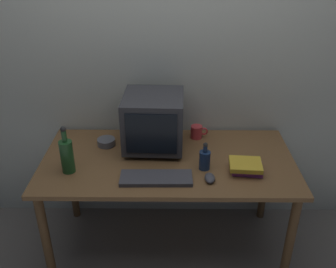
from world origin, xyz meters
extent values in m
plane|color=slate|center=(0.00, 0.00, 0.00)|extent=(6.00, 6.00, 0.00)
cube|color=beige|center=(0.00, 0.45, 1.25)|extent=(4.00, 0.08, 2.50)
cube|color=brown|center=(0.00, 0.00, 0.73)|extent=(1.60, 0.79, 0.03)
cylinder|color=brown|center=(-0.74, -0.33, 0.36)|extent=(0.06, 0.06, 0.72)
cylinder|color=brown|center=(0.74, -0.33, 0.36)|extent=(0.06, 0.06, 0.72)
cylinder|color=brown|center=(-0.74, 0.33, 0.36)|extent=(0.06, 0.06, 0.72)
cylinder|color=brown|center=(0.74, 0.33, 0.36)|extent=(0.06, 0.06, 0.72)
cube|color=#333338|center=(-0.09, 0.15, 0.76)|extent=(0.29, 0.25, 0.03)
cube|color=#333338|center=(-0.09, 0.15, 0.95)|extent=(0.39, 0.39, 0.34)
cube|color=black|center=(-0.10, -0.04, 0.95)|extent=(0.31, 0.02, 0.27)
cube|color=#3F3F47|center=(-0.07, -0.23, 0.76)|extent=(0.42, 0.15, 0.02)
ellipsoid|color=#3F3F47|center=(0.24, -0.23, 0.77)|extent=(0.06, 0.10, 0.04)
cylinder|color=#1E4C23|center=(-0.60, -0.14, 0.85)|extent=(0.08, 0.08, 0.20)
cylinder|color=#1E4C23|center=(-0.60, -0.14, 0.99)|extent=(0.03, 0.03, 0.07)
sphere|color=#262626|center=(-0.60, -0.14, 1.04)|extent=(0.03, 0.03, 0.03)
cylinder|color=navy|center=(0.22, -0.11, 0.81)|extent=(0.07, 0.07, 0.12)
cylinder|color=navy|center=(0.22, -0.11, 0.89)|extent=(0.03, 0.03, 0.04)
sphere|color=#262626|center=(0.22, -0.11, 0.92)|extent=(0.03, 0.03, 0.03)
cube|color=#843893|center=(0.48, -0.14, 0.77)|extent=(0.19, 0.15, 0.04)
cube|color=gold|center=(0.46, -0.14, 0.80)|extent=(0.20, 0.17, 0.03)
cylinder|color=#CC383D|center=(0.20, 0.28, 0.79)|extent=(0.08, 0.08, 0.09)
torus|color=#CC383D|center=(0.25, 0.28, 0.80)|extent=(0.06, 0.01, 0.06)
cylinder|color=#595B66|center=(-0.42, 0.17, 0.77)|extent=(0.12, 0.12, 0.04)
camera|label=1|loc=(0.02, -2.04, 2.04)|focal=40.41mm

